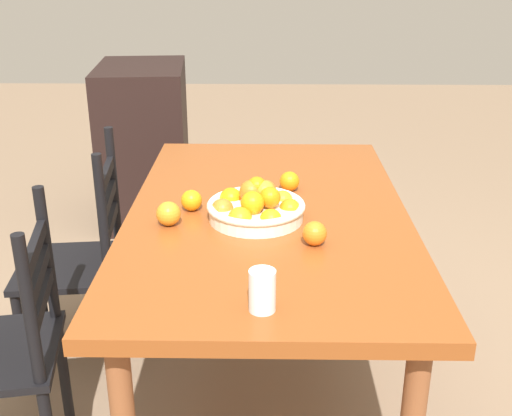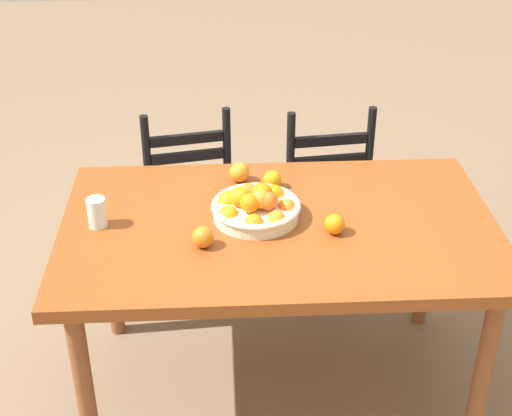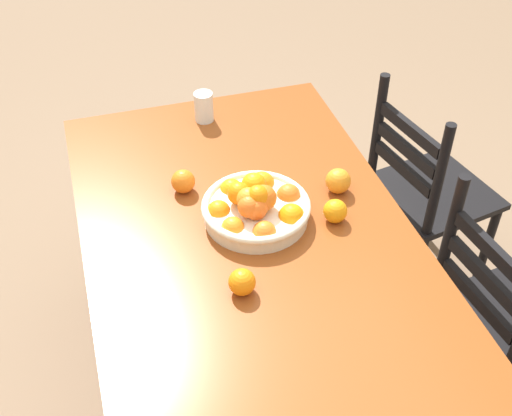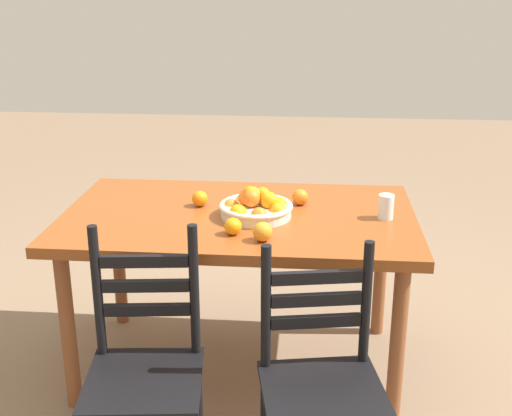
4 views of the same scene
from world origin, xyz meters
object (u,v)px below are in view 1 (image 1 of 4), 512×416
cabinet (145,143)px  fruit_bowl (256,206)px  orange_loose_3 (168,214)px  drinking_glass (262,291)px  chair_near_window (82,261)px  orange_loose_1 (315,233)px  orange_loose_2 (289,181)px  dining_table (268,231)px  orange_loose_0 (191,200)px  chair_by_cabinet (5,352)px

cabinet → fruit_bowl: 2.02m
orange_loose_3 → drinking_glass: drinking_glass is taller
chair_near_window → fruit_bowl: size_ratio=2.93×
cabinet → orange_loose_3: size_ratio=12.13×
chair_near_window → orange_loose_1: size_ratio=12.72×
chair_near_window → orange_loose_1: chair_near_window is taller
fruit_bowl → orange_loose_2: 0.29m
dining_table → orange_loose_0: (-0.01, 0.26, 0.12)m
chair_near_window → fruit_bowl: 0.87m
orange_loose_0 → orange_loose_2: bearing=-60.3°
dining_table → drinking_glass: drinking_glass is taller
fruit_bowl → orange_loose_1: fruit_bowl is taller
cabinet → fruit_bowl: size_ratio=2.97×
orange_loose_2 → orange_loose_0: bearing=119.7°
fruit_bowl → orange_loose_0: 0.23m
orange_loose_0 → orange_loose_1: bearing=-123.5°
orange_loose_1 → orange_loose_3: (0.14, 0.46, 0.00)m
fruit_bowl → drinking_glass: size_ratio=2.98×
cabinet → orange_loose_2: bearing=-157.4°
orange_loose_1 → orange_loose_3: size_ratio=0.94×
fruit_bowl → drinking_glass: fruit_bowl is taller
fruit_bowl → cabinet: bearing=21.2°
chair_near_window → chair_by_cabinet: chair_near_window is taller
orange_loose_3 → cabinet: bearing=13.0°
cabinet → drinking_glass: (-2.42, -0.74, 0.35)m
chair_by_cabinet → drinking_glass: size_ratio=8.53×
chair_near_window → orange_loose_1: bearing=52.7°
cabinet → orange_loose_1: 2.26m
dining_table → chair_near_window: chair_near_window is taller
dining_table → orange_loose_3: bearing=112.4°
chair_near_window → orange_loose_1: 1.09m
fruit_bowl → orange_loose_1: 0.26m
chair_by_cabinet → orange_loose_3: chair_by_cabinet is taller
orange_loose_3 → orange_loose_2: bearing=-51.4°
fruit_bowl → orange_loose_3: bearing=100.4°
chair_by_cabinet → cabinet: cabinet is taller
orange_loose_3 → chair_by_cabinet: bearing=116.1°
orange_loose_0 → chair_near_window: bearing=61.5°
orange_loose_2 → orange_loose_3: size_ratio=0.92×
orange_loose_2 → cabinet: bearing=27.7°
orange_loose_2 → chair_by_cabinet: bearing=122.2°
fruit_bowl → orange_loose_1: (-0.19, -0.18, -0.01)m
chair_by_cabinet → fruit_bowl: bearing=100.3°
fruit_bowl → orange_loose_2: size_ratio=4.44×
orange_loose_1 → orange_loose_0: bearing=56.5°
chair_by_cabinet → cabinet: 2.15m
chair_by_cabinet → orange_loose_0: size_ratio=12.92×
dining_table → chair_by_cabinet: bearing=114.7°
orange_loose_0 → dining_table: bearing=-88.6°
chair_by_cabinet → orange_loose_1: (0.10, -0.95, 0.36)m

